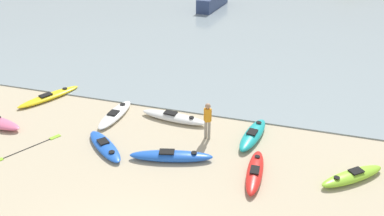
{
  "coord_description": "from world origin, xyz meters",
  "views": [
    {
      "loc": [
        3.79,
        -5.37,
        8.24
      ],
      "look_at": [
        -0.55,
        8.78,
        0.5
      ],
      "focal_mm": 35.0,
      "sensor_mm": 36.0,
      "label": 1
    }
  ],
  "objects_px": {
    "kayak_on_sand_5": "(49,96)",
    "kayak_on_sand_6": "(253,135)",
    "kayak_on_sand_8": "(105,146)",
    "person_near_waterline": "(208,119)",
    "kayak_on_sand_2": "(352,176)",
    "kayak_on_sand_3": "(255,172)",
    "kayak_on_sand_0": "(171,156)",
    "loose_paddle": "(27,148)",
    "kayak_on_sand_9": "(174,117)",
    "moored_boat_1": "(213,1)",
    "kayak_on_sand_1": "(115,114)"
  },
  "relations": [
    {
      "from": "kayak_on_sand_1",
      "to": "kayak_on_sand_2",
      "type": "bearing_deg",
      "value": -9.46
    },
    {
      "from": "kayak_on_sand_8",
      "to": "person_near_waterline",
      "type": "relative_size",
      "value": 1.53
    },
    {
      "from": "person_near_waterline",
      "to": "loose_paddle",
      "type": "relative_size",
      "value": 0.63
    },
    {
      "from": "person_near_waterline",
      "to": "kayak_on_sand_0",
      "type": "bearing_deg",
      "value": -116.0
    },
    {
      "from": "kayak_on_sand_8",
      "to": "moored_boat_1",
      "type": "bearing_deg",
      "value": 94.45
    },
    {
      "from": "kayak_on_sand_0",
      "to": "kayak_on_sand_9",
      "type": "distance_m",
      "value": 3.0
    },
    {
      "from": "kayak_on_sand_9",
      "to": "moored_boat_1",
      "type": "relative_size",
      "value": 0.54
    },
    {
      "from": "kayak_on_sand_5",
      "to": "loose_paddle",
      "type": "height_order",
      "value": "kayak_on_sand_5"
    },
    {
      "from": "kayak_on_sand_1",
      "to": "kayak_on_sand_3",
      "type": "distance_m",
      "value": 7.12
    },
    {
      "from": "kayak_on_sand_3",
      "to": "kayak_on_sand_9",
      "type": "distance_m",
      "value": 4.97
    },
    {
      "from": "kayak_on_sand_6",
      "to": "kayak_on_sand_8",
      "type": "relative_size",
      "value": 1.13
    },
    {
      "from": "moored_boat_1",
      "to": "kayak_on_sand_1",
      "type": "bearing_deg",
      "value": -87.13
    },
    {
      "from": "kayak_on_sand_3",
      "to": "person_near_waterline",
      "type": "height_order",
      "value": "person_near_waterline"
    },
    {
      "from": "kayak_on_sand_1",
      "to": "kayak_on_sand_9",
      "type": "height_order",
      "value": "kayak_on_sand_9"
    },
    {
      "from": "kayak_on_sand_0",
      "to": "person_near_waterline",
      "type": "xyz_separation_m",
      "value": [
        0.9,
        1.85,
        0.75
      ]
    },
    {
      "from": "kayak_on_sand_1",
      "to": "kayak_on_sand_9",
      "type": "xyz_separation_m",
      "value": [
        2.65,
        0.47,
        0.03
      ]
    },
    {
      "from": "kayak_on_sand_0",
      "to": "kayak_on_sand_2",
      "type": "xyz_separation_m",
      "value": [
        6.4,
        0.73,
        -0.01
      ]
    },
    {
      "from": "kayak_on_sand_1",
      "to": "moored_boat_1",
      "type": "xyz_separation_m",
      "value": [
        -1.12,
        22.4,
        0.54
      ]
    },
    {
      "from": "kayak_on_sand_3",
      "to": "kayak_on_sand_5",
      "type": "bearing_deg",
      "value": 163.67
    },
    {
      "from": "kayak_on_sand_2",
      "to": "kayak_on_sand_9",
      "type": "height_order",
      "value": "kayak_on_sand_9"
    },
    {
      "from": "kayak_on_sand_2",
      "to": "kayak_on_sand_8",
      "type": "relative_size",
      "value": 0.96
    },
    {
      "from": "kayak_on_sand_3",
      "to": "loose_paddle",
      "type": "xyz_separation_m",
      "value": [
        -8.81,
        -0.94,
        -0.14
      ]
    },
    {
      "from": "kayak_on_sand_0",
      "to": "kayak_on_sand_6",
      "type": "xyz_separation_m",
      "value": [
        2.69,
        2.4,
        0.01
      ]
    },
    {
      "from": "kayak_on_sand_5",
      "to": "kayak_on_sand_3",
      "type": "bearing_deg",
      "value": -16.33
    },
    {
      "from": "kayak_on_sand_2",
      "to": "kayak_on_sand_3",
      "type": "height_order",
      "value": "kayak_on_sand_2"
    },
    {
      "from": "kayak_on_sand_1",
      "to": "kayak_on_sand_9",
      "type": "distance_m",
      "value": 2.7
    },
    {
      "from": "kayak_on_sand_9",
      "to": "moored_boat_1",
      "type": "height_order",
      "value": "moored_boat_1"
    },
    {
      "from": "kayak_on_sand_3",
      "to": "kayak_on_sand_8",
      "type": "distance_m",
      "value": 5.89
    },
    {
      "from": "kayak_on_sand_9",
      "to": "person_near_waterline",
      "type": "bearing_deg",
      "value": -29.07
    },
    {
      "from": "kayak_on_sand_5",
      "to": "kayak_on_sand_8",
      "type": "height_order",
      "value": "kayak_on_sand_8"
    },
    {
      "from": "kayak_on_sand_6",
      "to": "moored_boat_1",
      "type": "bearing_deg",
      "value": 108.24
    },
    {
      "from": "kayak_on_sand_8",
      "to": "person_near_waterline",
      "type": "distance_m",
      "value": 4.2
    },
    {
      "from": "kayak_on_sand_0",
      "to": "kayak_on_sand_8",
      "type": "height_order",
      "value": "kayak_on_sand_0"
    },
    {
      "from": "kayak_on_sand_0",
      "to": "kayak_on_sand_8",
      "type": "xyz_separation_m",
      "value": [
        -2.75,
        -0.06,
        -0.05
      ]
    },
    {
      "from": "kayak_on_sand_9",
      "to": "kayak_on_sand_2",
      "type": "bearing_deg",
      "value": -16.26
    },
    {
      "from": "kayak_on_sand_8",
      "to": "kayak_on_sand_6",
      "type": "bearing_deg",
      "value": 24.33
    },
    {
      "from": "kayak_on_sand_0",
      "to": "kayak_on_sand_6",
      "type": "distance_m",
      "value": 3.61
    },
    {
      "from": "kayak_on_sand_5",
      "to": "kayak_on_sand_6",
      "type": "bearing_deg",
      "value": -4.01
    },
    {
      "from": "kayak_on_sand_0",
      "to": "kayak_on_sand_8",
      "type": "distance_m",
      "value": 2.75
    },
    {
      "from": "moored_boat_1",
      "to": "loose_paddle",
      "type": "xyz_separation_m",
      "value": [
        -0.98,
        -25.75,
        -0.66
      ]
    },
    {
      "from": "kayak_on_sand_0",
      "to": "kayak_on_sand_5",
      "type": "height_order",
      "value": "kayak_on_sand_0"
    },
    {
      "from": "kayak_on_sand_3",
      "to": "person_near_waterline",
      "type": "bearing_deg",
      "value": 140.06
    },
    {
      "from": "kayak_on_sand_9",
      "to": "moored_boat_1",
      "type": "xyz_separation_m",
      "value": [
        -3.78,
        21.93,
        0.5
      ]
    },
    {
      "from": "kayak_on_sand_8",
      "to": "person_near_waterline",
      "type": "height_order",
      "value": "person_near_waterline"
    },
    {
      "from": "kayak_on_sand_1",
      "to": "kayak_on_sand_0",
      "type": "bearing_deg",
      "value": -33.86
    },
    {
      "from": "kayak_on_sand_5",
      "to": "person_near_waterline",
      "type": "bearing_deg",
      "value": -8.51
    },
    {
      "from": "kayak_on_sand_2",
      "to": "kayak_on_sand_3",
      "type": "distance_m",
      "value": 3.35
    },
    {
      "from": "kayak_on_sand_6",
      "to": "kayak_on_sand_8",
      "type": "xyz_separation_m",
      "value": [
        -5.44,
        -2.46,
        -0.06
      ]
    },
    {
      "from": "kayak_on_sand_3",
      "to": "person_near_waterline",
      "type": "xyz_separation_m",
      "value": [
        -2.24,
        1.87,
        0.76
      ]
    },
    {
      "from": "kayak_on_sand_2",
      "to": "loose_paddle",
      "type": "relative_size",
      "value": 0.93
    }
  ]
}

